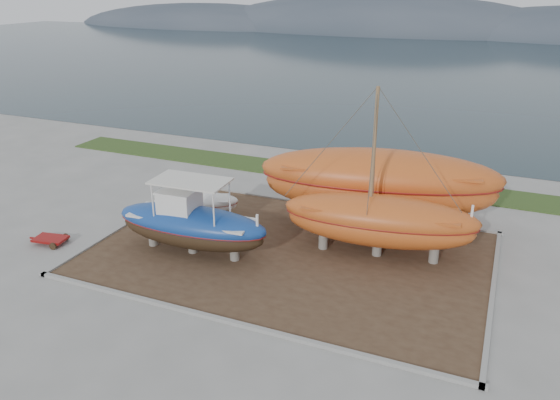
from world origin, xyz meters
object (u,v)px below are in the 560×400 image
at_px(blue_caique, 191,217).
at_px(orange_bare_hull, 378,190).
at_px(white_dinghy, 196,206).
at_px(orange_sailboat, 382,176).
at_px(red_trailer, 51,241).

xyz_separation_m(blue_caique, orange_bare_hull, (7.26, 6.31, 0.19)).
relative_size(blue_caique, white_dinghy, 1.66).
distance_m(blue_caique, white_dinghy, 4.20).
height_order(blue_caique, white_dinghy, blue_caique).
relative_size(blue_caique, orange_bare_hull, 0.61).
distance_m(blue_caique, orange_bare_hull, 9.62).
distance_m(orange_sailboat, red_trailer, 16.32).
xyz_separation_m(orange_sailboat, orange_bare_hull, (-0.83, 3.21, -1.93)).
height_order(white_dinghy, orange_bare_hull, orange_bare_hull).
height_order(orange_sailboat, orange_bare_hull, orange_sailboat).
distance_m(blue_caique, red_trailer, 7.41).
height_order(orange_sailboat, red_trailer, orange_sailboat).
bearing_deg(red_trailer, blue_caique, 5.53).
bearing_deg(orange_sailboat, blue_caique, -165.91).
xyz_separation_m(blue_caique, red_trailer, (-6.96, -1.88, -1.71)).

